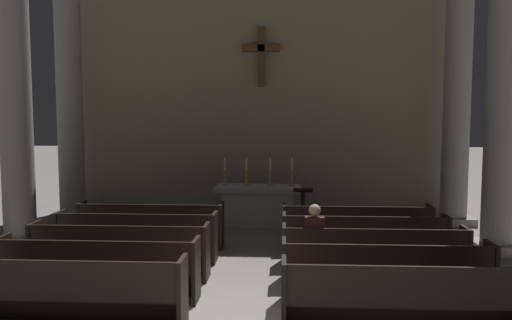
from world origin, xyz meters
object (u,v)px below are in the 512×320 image
Objects in this scene: pew_right_row_1 at (402,298)px; column_left_second at (14,71)px; pew_left_row_2 at (98,269)px; altar at (258,204)px; pew_right_row_4 at (364,240)px; column_right_second at (504,68)px; candlestick_inner_right at (270,177)px; lectern at (303,213)px; pew_left_row_1 at (69,292)px; pew_left_row_4 at (137,237)px; pew_right_row_5 at (356,228)px; candlestick_outer_right at (292,177)px; pew_left_row_5 at (151,225)px; column_right_third at (458,79)px; pew_left_row_3 at (120,251)px; candlestick_inner_left at (246,177)px; column_left_third at (69,80)px; pew_right_row_3 at (374,254)px; candlestick_outer_left at (225,177)px; pew_right_row_2 at (386,273)px; lone_worshipper at (314,240)px.

column_left_second is at bearing 150.06° from pew_right_row_1.
pew_left_row_2 is 5.81m from altar.
pew_right_row_4 is 4.45m from column_right_second.
column_left_second is at bearing -156.66° from candlestick_inner_right.
lectern is at bearing 10.15° from column_left_second.
column_right_second is at bearing 29.94° from pew_left_row_1.
column_left_second is at bearing 159.69° from pew_left_row_4.
pew_right_row_5 is at bearing -179.27° from column_right_second.
column_right_second is (10.02, 0.00, 0.00)m from column_left_second.
pew_left_row_4 is at bearing 90.00° from pew_left_row_2.
column_right_second is 3.46× the size of altar.
pew_right_row_1 is 6.59m from candlestick_outer_right.
candlestick_outer_right is (0.55, 0.00, 0.00)m from candlestick_inner_right.
pew_left_row_5 is 8.33m from column_right_third.
pew_left_row_1 is 1.00× the size of pew_left_row_3.
pew_left_row_3 is at bearing -119.27° from candlestick_inner_right.
candlestick_outer_right is (-1.30, 6.42, 0.76)m from pew_right_row_1.
pew_left_row_5 is at bearing -179.71° from column_right_second.
pew_right_row_5 is at bearing 25.42° from pew_left_row_3.
pew_right_row_4 is 4.30× the size of candlestick_inner_left.
pew_right_row_4 is 0.40× the size of column_left_third.
column_left_second reaches higher than candlestick_inner_left.
pew_left_row_5 and pew_right_row_3 have the same top height.
candlestick_outer_right reaches higher than pew_left_row_5.
pew_left_row_1 is 5.28m from pew_right_row_4.
pew_left_row_1 is at bearing -136.28° from column_right_third.
pew_right_row_5 is at bearing -136.01° from column_right_third.
column_right_third is 10.71× the size of candlestick_outer_right.
column_right_third is 5.30m from lectern.
column_left_second reaches higher than candlestick_outer_right.
candlestick_outer_left is (-3.00, 6.42, 0.76)m from pew_right_row_1.
candlestick_outer_left is at bearing 180.00° from altar.
pew_right_row_3 is 1.02m from pew_right_row_4.
candlestick_inner_left is at bearing 180.00° from candlestick_outer_right.
lone_worshipper reaches higher than pew_right_row_2.
pew_left_row_4 is at bearing 163.44° from lone_worshipper.
pew_left_row_3 is 4.42m from pew_right_row_4.
pew_right_row_4 is 4.30× the size of candlestick_outer_left.
pew_right_row_1 is 0.40× the size of column_left_second.
candlestick_outer_left is at bearing 180.00° from candlestick_inner_left.
pew_right_row_2 is at bearing -90.00° from pew_right_row_4.
lectern is (-1.06, 2.15, 0.07)m from pew_right_row_4.
lone_worshipper is (1.16, -4.33, 0.16)m from altar.
lone_worshipper is at bearing -128.93° from column_right_third.
pew_left_row_1 is at bearing -101.46° from candlestick_outer_left.
candlestick_inner_left is (-5.31, 2.29, -2.48)m from column_right_second.
pew_left_row_1 is 1.00× the size of pew_right_row_2.
column_left_second is 10.71× the size of candlestick_outer_left.
candlestick_outer_right is at bearing 103.56° from pew_right_row_2.
pew_left_row_4 is 7.93m from column_right_second.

